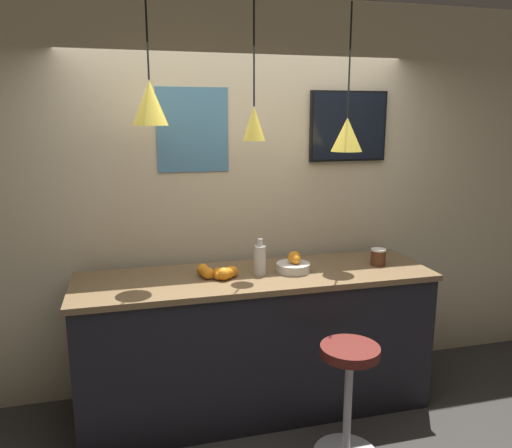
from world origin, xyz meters
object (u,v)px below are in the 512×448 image
object	(u,v)px
spread_jar	(378,257)
mounted_tv	(348,126)
bar_stool	(349,384)
fruit_bowl	(294,265)
juice_bottle	(260,259)

from	to	relation	value
spread_jar	mounted_tv	world-z (taller)	mounted_tv
spread_jar	bar_stool	bearing A→B (deg)	-128.25
fruit_bowl	spread_jar	size ratio (longest dim) A/B	1.96
bar_stool	juice_bottle	xyz separation A→B (m)	(-0.38, 0.65, 0.62)
bar_stool	fruit_bowl	size ratio (longest dim) A/B	3.12
bar_stool	mounted_tv	bearing A→B (deg)	67.91
juice_bottle	bar_stool	bearing A→B (deg)	-59.74
bar_stool	spread_jar	distance (m)	1.01
juice_bottle	spread_jar	xyz separation A→B (m)	(0.89, 0.00, -0.05)
spread_jar	fruit_bowl	bearing A→B (deg)	179.90
bar_stool	fruit_bowl	world-z (taller)	fruit_bowl
juice_bottle	mounted_tv	world-z (taller)	mounted_tv
spread_jar	mounted_tv	distance (m)	1.02
fruit_bowl	spread_jar	bearing A→B (deg)	-0.10
bar_stool	fruit_bowl	distance (m)	0.87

